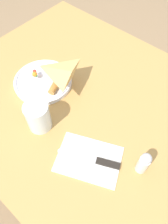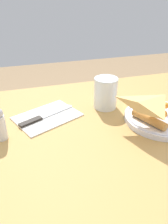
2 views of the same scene
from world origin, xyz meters
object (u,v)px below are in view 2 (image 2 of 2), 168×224
dining_table (121,166)px  plate_pizza (160,117)px  napkin_folded (47,116)px  milk_glass (105,94)px  butter_knife (45,116)px

dining_table → plate_pizza: plate_pizza is taller
plate_pizza → napkin_folded: (-0.33, 0.12, -0.01)m
milk_glass → butter_knife: 0.21m
dining_table → napkin_folded: size_ratio=4.26×
milk_glass → butter_knife: (-0.21, -0.02, -0.04)m
napkin_folded → butter_knife: 0.01m
butter_knife → dining_table: bearing=-65.0°
napkin_folded → butter_knife: (-0.01, -0.00, 0.00)m
plate_pizza → napkin_folded: plate_pizza is taller
dining_table → butter_knife: size_ratio=5.32×
napkin_folded → dining_table: bearing=-41.6°
milk_glass → butter_knife: bearing=-175.3°
milk_glass → napkin_folded: size_ratio=0.45×
dining_table → milk_glass: size_ratio=9.39×
dining_table → plate_pizza: 0.19m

